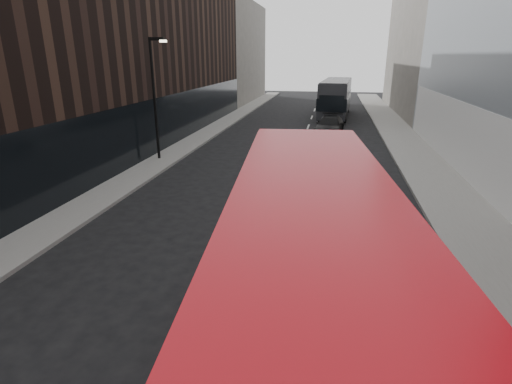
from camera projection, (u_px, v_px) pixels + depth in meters
The scene contains 11 objects.
sidewalk_right at pixel (407, 146), 28.46m from camera, with size 3.00×80.00×0.15m, color slate.
sidewalk_left at pixel (200, 138), 31.18m from camera, with size 2.00×80.00×0.15m, color slate.
building_victorian at pixel (427, 21), 42.32m from camera, with size 6.50×24.00×21.00m.
building_left_mid at pixel (175, 45), 34.19m from camera, with size 5.00×24.00×14.00m, color black.
building_left_far at pixel (235, 53), 54.80m from camera, with size 5.00×20.00×13.00m, color #615C55.
street_lamp at pixel (155, 91), 23.38m from camera, with size 1.06×0.22×7.00m.
red_bus at pixel (312, 323), 5.88m from camera, with size 3.65×11.07×4.40m.
grey_bus at pixel (336, 97), 41.54m from camera, with size 3.54×11.89×3.79m.
car_a at pixel (307, 159), 22.21m from camera, with size 1.72×4.27×1.45m, color black.
car_b at pixel (314, 156), 22.85m from camera, with size 1.50×4.30×1.42m, color #9B9EA3.
car_c at pixel (330, 126), 32.43m from camera, with size 2.10×5.16×1.50m, color black.
Camera 1 is at (2.06, -4.51, 6.18)m, focal length 28.00 mm.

